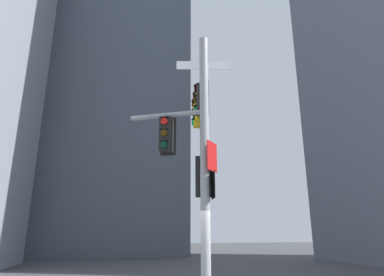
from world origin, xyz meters
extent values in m
cube|color=#4C5460|center=(-2.33, 26.68, 18.97)|extent=(13.87, 13.87, 37.93)
cylinder|color=#9EA0A3|center=(0.00, 0.00, 3.82)|extent=(0.26, 0.26, 7.64)
cylinder|color=#9EA0A3|center=(0.21, 1.10, 6.57)|extent=(0.56, 2.22, 0.14)
cylinder|color=#9EA0A3|center=(-0.98, 0.56, 5.27)|extent=(2.04, 1.24, 0.14)
cube|color=black|center=(0.34, 0.73, 5.97)|extent=(0.12, 0.48, 1.14)
cube|color=black|center=(0.15, 0.77, 5.97)|extent=(0.40, 0.40, 1.00)
cylinder|color=#360605|center=(-0.05, 0.81, 6.32)|extent=(0.10, 0.21, 0.20)
cube|color=black|center=(-0.05, 0.81, 6.44)|extent=(0.11, 0.23, 0.02)
cylinder|color=#3C2C06|center=(-0.05, 0.81, 5.97)|extent=(0.10, 0.21, 0.20)
cube|color=black|center=(-0.05, 0.81, 6.09)|extent=(0.11, 0.23, 0.02)
cylinder|color=#19C672|center=(-0.05, 0.81, 5.62)|extent=(0.10, 0.21, 0.20)
cube|color=black|center=(-0.05, 0.81, 5.74)|extent=(0.11, 0.23, 0.02)
cube|color=yellow|center=(0.45, 1.33, 5.97)|extent=(0.12, 0.48, 1.14)
cube|color=yellow|center=(0.27, 1.37, 5.97)|extent=(0.40, 0.40, 1.00)
cylinder|color=#360605|center=(0.07, 1.41, 6.32)|extent=(0.10, 0.21, 0.20)
cube|color=black|center=(0.06, 1.41, 6.44)|extent=(0.11, 0.23, 0.02)
cylinder|color=yellow|center=(0.07, 1.41, 5.97)|extent=(0.10, 0.21, 0.20)
cube|color=black|center=(0.06, 1.41, 6.09)|extent=(0.11, 0.23, 0.02)
cylinder|color=#06311C|center=(0.07, 1.41, 5.62)|extent=(0.10, 0.21, 0.20)
cube|color=black|center=(0.06, 1.41, 5.74)|extent=(0.11, 0.23, 0.02)
cube|color=gold|center=(0.57, 1.94, 5.97)|extent=(0.12, 0.48, 1.14)
cube|color=gold|center=(0.38, 1.97, 5.97)|extent=(0.40, 0.40, 1.00)
cylinder|color=#360605|center=(0.19, 2.01, 6.32)|extent=(0.10, 0.21, 0.20)
cube|color=black|center=(0.18, 2.01, 6.44)|extent=(0.11, 0.23, 0.02)
cylinder|color=#3C2C06|center=(0.19, 2.01, 5.97)|extent=(0.10, 0.21, 0.20)
cube|color=black|center=(0.18, 2.01, 6.09)|extent=(0.11, 0.23, 0.02)
cylinder|color=#19C672|center=(0.19, 2.01, 5.62)|extent=(0.10, 0.21, 0.20)
cube|color=black|center=(0.18, 2.01, 5.74)|extent=(0.11, 0.23, 0.02)
cube|color=black|center=(-0.89, 0.72, 4.67)|extent=(0.43, 0.26, 1.14)
cube|color=black|center=(-0.98, 0.56, 4.67)|extent=(0.46, 0.46, 1.00)
cylinder|color=red|center=(-1.08, 0.38, 5.02)|extent=(0.20, 0.15, 0.20)
cube|color=black|center=(-1.09, 0.38, 5.14)|extent=(0.23, 0.17, 0.02)
cylinder|color=#3C2C06|center=(-1.08, 0.38, 4.67)|extent=(0.20, 0.15, 0.20)
cube|color=black|center=(-1.09, 0.38, 4.79)|extent=(0.23, 0.17, 0.02)
cylinder|color=#06311C|center=(-1.08, 0.38, 4.32)|extent=(0.20, 0.15, 0.20)
cube|color=black|center=(-1.09, 0.38, 4.44)|extent=(0.23, 0.17, 0.02)
cube|color=black|center=(0.02, 0.14, 3.43)|extent=(0.48, 0.08, 1.14)
cube|color=black|center=(0.04, 0.33, 3.43)|extent=(0.38, 0.38, 1.00)
cylinder|color=red|center=(0.06, 0.53, 3.78)|extent=(0.21, 0.08, 0.20)
cube|color=black|center=(0.06, 0.53, 3.90)|extent=(0.23, 0.10, 0.02)
cylinder|color=#3C2C06|center=(0.06, 0.53, 3.43)|extent=(0.21, 0.08, 0.20)
cube|color=black|center=(0.06, 0.53, 3.55)|extent=(0.23, 0.10, 0.02)
cylinder|color=#06311C|center=(0.06, 0.53, 3.08)|extent=(0.21, 0.08, 0.20)
cube|color=black|center=(0.06, 0.53, 3.20)|extent=(0.23, 0.10, 0.02)
cube|color=white|center=(0.09, 0.34, 6.94)|extent=(1.61, 0.42, 0.28)
cube|color=#19479E|center=(0.09, 0.34, 6.94)|extent=(1.57, 0.41, 0.24)
cube|color=red|center=(0.17, -0.15, 3.95)|extent=(0.43, 0.49, 0.80)
cube|color=white|center=(0.17, -0.15, 3.95)|extent=(0.41, 0.46, 0.76)
cube|color=black|center=(0.22, -0.04, 3.18)|extent=(0.12, 0.59, 0.72)
cube|color=white|center=(0.22, -0.04, 3.18)|extent=(0.11, 0.55, 0.68)
camera|label=1|loc=(-2.55, -8.49, 1.94)|focal=30.94mm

